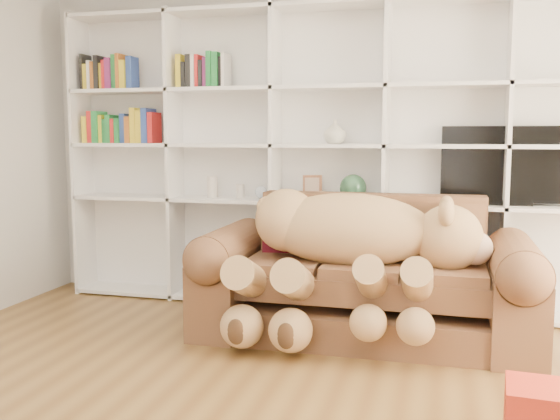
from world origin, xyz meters
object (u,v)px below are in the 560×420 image
(sofa, at_px, (365,284))
(tv, at_px, (510,166))
(teddy_bear, at_px, (348,245))
(gift_box, at_px, (544,415))

(sofa, height_order, tv, tv)
(teddy_bear, height_order, tv, tv)
(gift_box, bearing_deg, tv, 89.98)
(sofa, bearing_deg, teddy_bear, -115.81)
(teddy_bear, distance_m, tv, 1.47)
(sofa, relative_size, tv, 2.30)
(gift_box, distance_m, tv, 2.27)
(gift_box, bearing_deg, teddy_bear, 132.92)
(sofa, xyz_separation_m, teddy_bear, (-0.09, -0.19, 0.30))
(teddy_bear, bearing_deg, sofa, 54.32)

